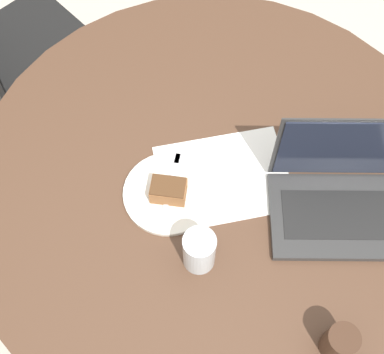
# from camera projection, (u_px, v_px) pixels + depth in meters

# --- Properties ---
(ground_plane) EXTENTS (12.00, 12.00, 0.00)m
(ground_plane) POSITION_uv_depth(u_px,v_px,m) (207.00, 268.00, 1.99)
(ground_plane) COLOR #B7AD9E
(dining_table) EXTENTS (1.24, 1.24, 0.75)m
(dining_table) POSITION_uv_depth(u_px,v_px,m) (213.00, 197.00, 1.45)
(dining_table) COLOR #4C3323
(dining_table) RESTS_ON ground_plane
(chair) EXTENTS (0.57, 0.57, 0.90)m
(chair) POSITION_uv_depth(u_px,v_px,m) (9.00, 54.00, 1.86)
(chair) COLOR black
(chair) RESTS_ON ground_plane
(paper_document) EXTENTS (0.34, 0.27, 0.00)m
(paper_document) POSITION_uv_depth(u_px,v_px,m) (224.00, 177.00, 1.33)
(paper_document) COLOR white
(paper_document) RESTS_ON dining_table
(plate) EXTENTS (0.22, 0.22, 0.01)m
(plate) POSITION_uv_depth(u_px,v_px,m) (169.00, 193.00, 1.30)
(plate) COLOR silver
(plate) RESTS_ON dining_table
(cake_slice) EXTENTS (0.10, 0.09, 0.05)m
(cake_slice) POSITION_uv_depth(u_px,v_px,m) (168.00, 190.00, 1.27)
(cake_slice) COLOR brown
(cake_slice) RESTS_ON plate
(fork) EXTENTS (0.10, 0.16, 0.00)m
(fork) POSITION_uv_depth(u_px,v_px,m) (173.00, 177.00, 1.31)
(fork) COLOR silver
(fork) RESTS_ON plate
(coffee_glass) EXTENTS (0.07, 0.07, 0.09)m
(coffee_glass) POSITION_uv_depth(u_px,v_px,m) (339.00, 342.00, 1.10)
(coffee_glass) COLOR #3D2619
(coffee_glass) RESTS_ON dining_table
(water_glass) EXTENTS (0.07, 0.07, 0.12)m
(water_glass) POSITION_uv_depth(u_px,v_px,m) (199.00, 251.00, 1.18)
(water_glass) COLOR silver
(water_glass) RESTS_ON dining_table
(laptop) EXTENTS (0.38, 0.31, 0.25)m
(laptop) POSITION_uv_depth(u_px,v_px,m) (341.00, 197.00, 1.25)
(laptop) COLOR #2D2D2D
(laptop) RESTS_ON dining_table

